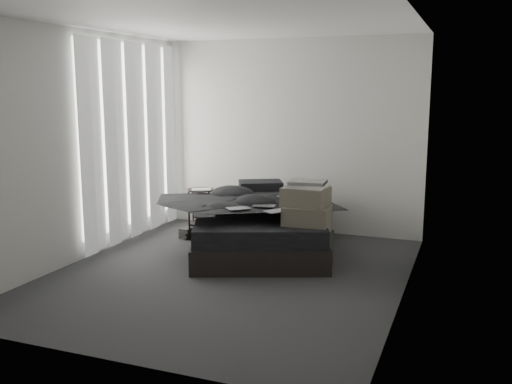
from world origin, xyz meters
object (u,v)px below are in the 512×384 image
(bed, at_px, (260,240))
(box_lower, at_px, (306,249))
(laptop, at_px, (290,192))
(side_stand, at_px, (201,214))

(bed, relative_size, box_lower, 3.77)
(bed, distance_m, laptop, 0.69)
(side_stand, relative_size, box_lower, 1.23)
(box_lower, bearing_deg, side_stand, 157.12)
(bed, distance_m, side_stand, 1.01)
(bed, height_order, laptop, laptop)
(laptop, bearing_deg, side_stand, 170.56)
(bed, bearing_deg, side_stand, 140.31)
(bed, height_order, box_lower, box_lower)
(laptop, relative_size, side_stand, 0.49)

